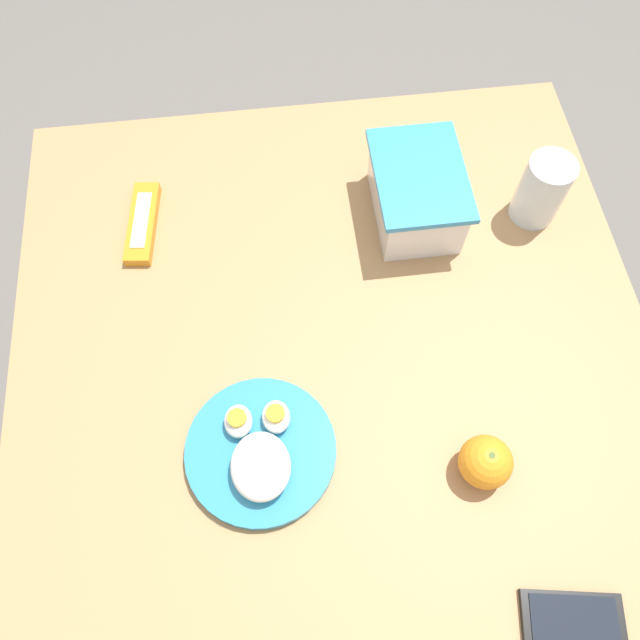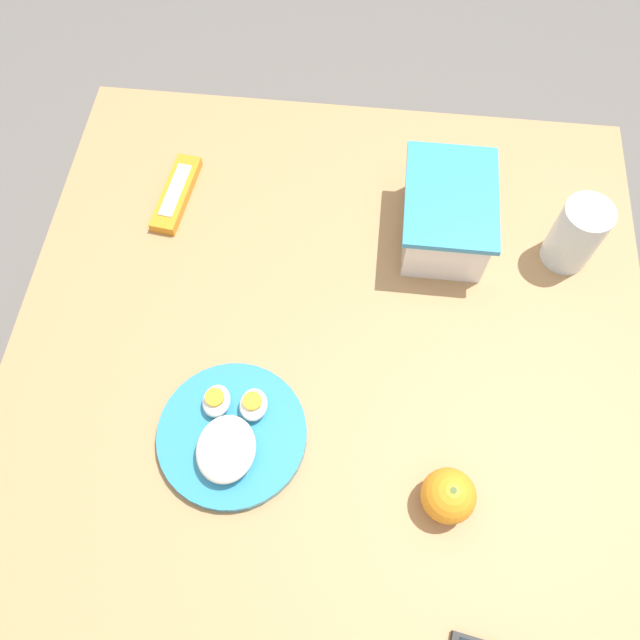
# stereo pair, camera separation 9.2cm
# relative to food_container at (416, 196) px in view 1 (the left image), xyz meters

# --- Properties ---
(ground_plane) EXTENTS (10.00, 10.00, 0.00)m
(ground_plane) POSITION_rel_food_container_xyz_m (0.27, -0.16, -0.76)
(ground_plane) COLOR #66605B
(table) EXTENTS (1.07, 0.96, 0.71)m
(table) POSITION_rel_food_container_xyz_m (0.27, -0.16, -0.15)
(table) COLOR #AD7F51
(table) RESTS_ON ground_plane
(food_container) EXTENTS (0.19, 0.14, 0.10)m
(food_container) POSITION_rel_food_container_xyz_m (0.00, 0.00, 0.00)
(food_container) COLOR white
(food_container) RESTS_ON table
(orange_fruit) EXTENTS (0.07, 0.07, 0.07)m
(orange_fruit) POSITION_rel_food_container_xyz_m (0.43, 0.01, -0.01)
(orange_fruit) COLOR orange
(orange_fruit) RESTS_ON table
(rice_plate) EXTENTS (0.21, 0.21, 0.06)m
(rice_plate) POSITION_rel_food_container_xyz_m (0.38, -0.28, -0.03)
(rice_plate) COLOR teal
(rice_plate) RESTS_ON table
(candy_bar) EXTENTS (0.16, 0.06, 0.02)m
(candy_bar) POSITION_rel_food_container_xyz_m (-0.03, -0.44, -0.04)
(candy_bar) COLOR orange
(candy_bar) RESTS_ON table
(cell_phone) EXTENTS (0.08, 0.13, 0.01)m
(cell_phone) POSITION_rel_food_container_xyz_m (0.62, 0.08, -0.04)
(cell_phone) COLOR black
(cell_phone) RESTS_ON table
(drinking_glass) EXTENTS (0.07, 0.07, 0.12)m
(drinking_glass) POSITION_rel_food_container_xyz_m (0.02, 0.20, 0.01)
(drinking_glass) COLOR silver
(drinking_glass) RESTS_ON table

